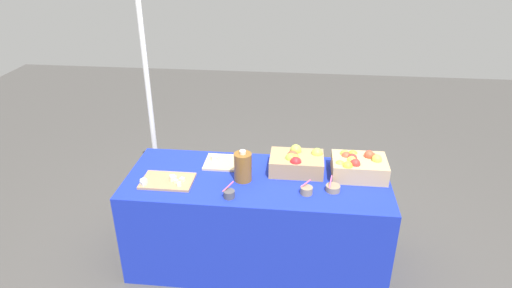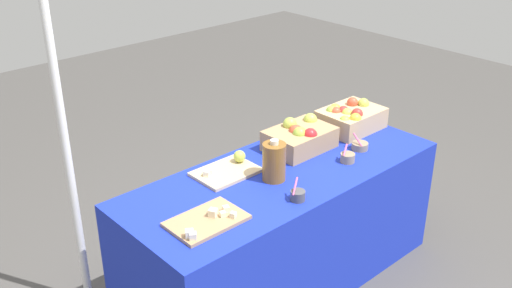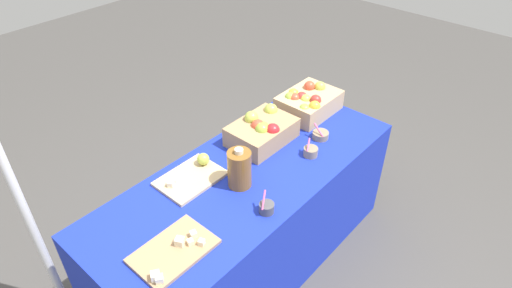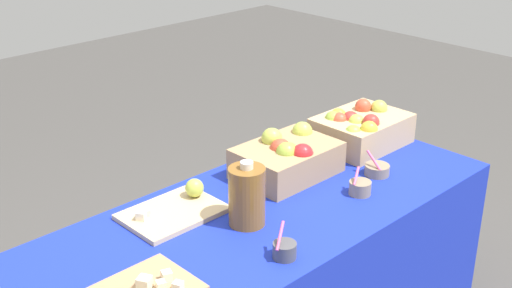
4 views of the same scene
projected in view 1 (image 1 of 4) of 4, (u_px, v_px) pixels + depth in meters
name	position (u px, v px, depth m)	size (l,w,h in m)	color
ground_plane	(257.00, 258.00, 3.51)	(10.00, 10.00, 0.00)	#474442
table	(257.00, 220.00, 3.35)	(1.90, 0.76, 0.74)	#192DB7
apple_crate_left	(358.00, 166.00, 3.19)	(0.39, 0.29, 0.18)	tan
apple_crate_middle	(297.00, 162.00, 3.25)	(0.39, 0.28, 0.18)	tan
cutting_board_front	(167.00, 181.00, 3.13)	(0.37, 0.24, 0.06)	tan
cutting_board_back	(230.00, 162.00, 3.37)	(0.34, 0.25, 0.09)	#D1B284
sample_bowl_near	(229.00, 194.00, 2.95)	(0.09, 0.08, 0.11)	#4C4C51
sample_bowl_mid	(307.00, 190.00, 2.99)	(0.09, 0.08, 0.10)	gray
sample_bowl_far	(333.00, 188.00, 3.02)	(0.10, 0.10, 0.10)	gray
cider_jug	(243.00, 167.00, 3.12)	(0.13, 0.13, 0.23)	brown
tent_pole	(149.00, 99.00, 3.65)	(0.04, 0.04, 2.18)	white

